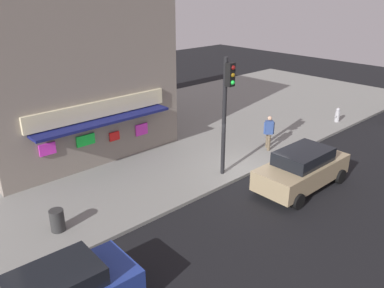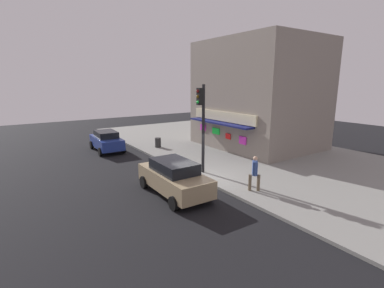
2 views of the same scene
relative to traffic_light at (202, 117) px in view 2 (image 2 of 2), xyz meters
The scene contains 8 objects.
ground_plane 3.62m from the traffic_light, 38.52° to the right, with size 61.04×61.04×0.00m, color black.
sidewalk 7.18m from the traffic_light, 82.13° to the left, with size 40.69×13.93×0.14m, color gray.
corner_building 8.97m from the traffic_light, 112.42° to the left, with size 9.12×8.32×8.55m.
traffic_light is the anchor object (origin of this frame).
trash_can 7.98m from the traffic_light, behind, with size 0.49×0.49×0.78m, color #2D2D2D.
pedestrian 4.49m from the traffic_light, ahead, with size 0.50×0.53×1.76m.
parked_car_blue 9.87m from the traffic_light, 162.74° to the right, with size 4.12×2.09×1.61m.
parked_car_tan 4.19m from the traffic_light, 59.97° to the right, with size 4.52×2.11×1.71m.
Camera 2 is at (12.12, -8.76, 5.44)m, focal length 26.30 mm.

